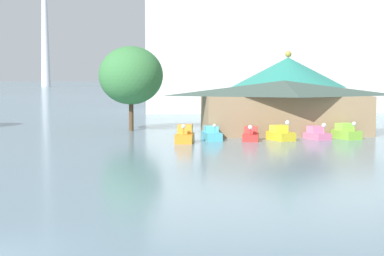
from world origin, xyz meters
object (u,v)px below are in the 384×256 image
at_px(pedal_boat_orange, 185,136).
at_px(pedal_boat_yellow, 280,134).
at_px(pedal_boat_red, 251,135).
at_px(background_building_block, 262,48).
at_px(boathouse, 284,106).
at_px(pedal_boat_pink, 317,134).
at_px(pedal_boat_cyan, 212,134).
at_px(pedal_boat_lime, 346,132).
at_px(green_roof_pavilion, 288,88).
at_px(shoreline_tree_mid, 131,75).

relative_size(pedal_boat_orange, pedal_boat_yellow, 0.93).
relative_size(pedal_boat_red, background_building_block, 0.07).
bearing_deg(boathouse, pedal_boat_pink, -70.22).
xyz_separation_m(pedal_boat_yellow, boathouse, (1.58, 5.69, 2.14)).
bearing_deg(pedal_boat_cyan, pedal_boat_orange, -54.74).
height_order(pedal_boat_red, pedal_boat_lime, pedal_boat_lime).
bearing_deg(green_roof_pavilion, pedal_boat_cyan, -127.13).
height_order(pedal_boat_pink, background_building_block, background_building_block).
xyz_separation_m(pedal_boat_pink, shoreline_tree_mid, (-16.41, 9.80, 5.12)).
height_order(pedal_boat_yellow, pedal_boat_lime, pedal_boat_yellow).
bearing_deg(boathouse, pedal_boat_cyan, -146.15).
relative_size(pedal_boat_red, shoreline_tree_mid, 0.32).
relative_size(pedal_boat_orange, pedal_boat_red, 0.97).
distance_m(pedal_boat_orange, pedal_boat_yellow, 8.44).
distance_m(pedal_boat_red, green_roof_pavilion, 15.52).
bearing_deg(background_building_block, green_roof_pavilion, -96.01).
bearing_deg(pedal_boat_red, shoreline_tree_mid, -123.36).
xyz_separation_m(pedal_boat_orange, pedal_boat_lime, (14.37, 2.14, -0.04)).
bearing_deg(shoreline_tree_mid, green_roof_pavilion, 10.19).
bearing_deg(pedal_boat_yellow, pedal_boat_orange, -100.56).
height_order(pedal_boat_orange, background_building_block, background_building_block).
xyz_separation_m(pedal_boat_yellow, shoreline_tree_mid, (-13.02, 10.48, 5.06)).
relative_size(pedal_boat_yellow, background_building_block, 0.07).
height_order(pedal_boat_yellow, shoreline_tree_mid, shoreline_tree_mid).
bearing_deg(pedal_boat_red, pedal_boat_pink, 109.51).
distance_m(green_roof_pavilion, background_building_block, 32.51).
relative_size(pedal_boat_pink, pedal_boat_lime, 0.92).
bearing_deg(pedal_boat_pink, pedal_boat_cyan, -108.44).
height_order(pedal_boat_cyan, pedal_boat_pink, pedal_boat_cyan).
relative_size(pedal_boat_orange, pedal_boat_pink, 0.98).
bearing_deg(background_building_block, pedal_boat_lime, -91.47).
relative_size(boathouse, shoreline_tree_mid, 1.92).
height_order(pedal_boat_orange, pedal_boat_pink, pedal_boat_orange).
bearing_deg(pedal_boat_yellow, pedal_boat_pink, 81.41).
bearing_deg(green_roof_pavilion, pedal_boat_pink, -91.98).
xyz_separation_m(pedal_boat_cyan, pedal_boat_red, (3.27, -0.80, -0.00)).
bearing_deg(background_building_block, pedal_boat_red, -102.16).
xyz_separation_m(pedal_boat_pink, boathouse, (-1.80, 5.02, 2.20)).
bearing_deg(pedal_boat_yellow, background_building_block, 151.16).
bearing_deg(boathouse, pedal_boat_yellow, -105.55).
relative_size(pedal_boat_orange, green_roof_pavilion, 0.21).
distance_m(pedal_boat_lime, background_building_block, 45.55).
bearing_deg(pedal_boat_orange, shoreline_tree_mid, -148.51).
bearing_deg(pedal_boat_cyan, boathouse, 119.26).
height_order(pedal_boat_red, boathouse, boathouse).
bearing_deg(pedal_boat_yellow, pedal_boat_red, -107.48).
height_order(pedal_boat_pink, green_roof_pavilion, green_roof_pavilion).
distance_m(pedal_boat_orange, pedal_boat_pink, 11.89).
bearing_deg(shoreline_tree_mid, pedal_boat_yellow, -38.81).
bearing_deg(pedal_boat_red, green_roof_pavilion, 166.79).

